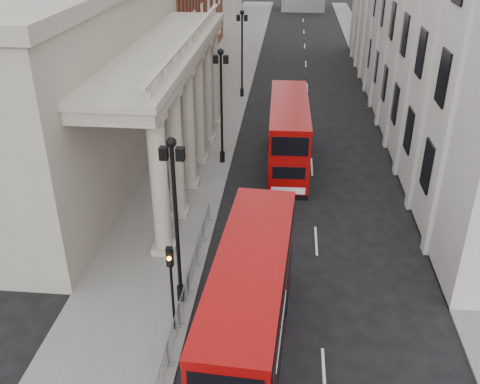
% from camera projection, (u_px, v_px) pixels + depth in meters
% --- Properties ---
extents(ground, '(260.00, 260.00, 0.00)m').
position_uv_depth(ground, '(177.00, 365.00, 22.01)').
color(ground, black).
rests_on(ground, ground).
extents(sidewalk_west, '(6.00, 140.00, 0.12)m').
position_uv_depth(sidewalk_west, '(210.00, 116.00, 48.68)').
color(sidewalk_west, slate).
rests_on(sidewalk_west, ground).
extents(sidewalk_east, '(3.00, 140.00, 0.12)m').
position_uv_depth(sidewalk_east, '(394.00, 122.00, 47.31)').
color(sidewalk_east, slate).
rests_on(sidewalk_east, ground).
extents(kerb, '(0.20, 140.00, 0.14)m').
position_uv_depth(kerb, '(242.00, 117.00, 48.43)').
color(kerb, slate).
rests_on(kerb, ground).
extents(portico_building, '(9.00, 28.00, 12.00)m').
position_uv_depth(portico_building, '(72.00, 89.00, 35.96)').
color(portico_building, gray).
rests_on(portico_building, ground).
extents(lamp_post_south, '(1.05, 0.44, 8.32)m').
position_uv_depth(lamp_post_south, '(176.00, 213.00, 23.30)').
color(lamp_post_south, black).
rests_on(lamp_post_south, sidewalk_west).
extents(lamp_post_mid, '(1.05, 0.44, 8.32)m').
position_uv_depth(lamp_post_mid, '(221.00, 99.00, 37.41)').
color(lamp_post_mid, black).
rests_on(lamp_post_mid, sidewalk_west).
extents(lamp_post_north, '(1.05, 0.44, 8.32)m').
position_uv_depth(lamp_post_north, '(242.00, 48.00, 51.51)').
color(lamp_post_north, black).
rests_on(lamp_post_north, sidewalk_west).
extents(traffic_light, '(0.28, 0.33, 4.30)m').
position_uv_depth(traffic_light, '(171.00, 274.00, 22.36)').
color(traffic_light, black).
rests_on(traffic_light, sidewalk_west).
extents(crowd_barriers, '(0.50, 18.75, 1.10)m').
position_uv_depth(crowd_barriers, '(179.00, 316.00, 23.69)').
color(crowd_barriers, gray).
rests_on(crowd_barriers, sidewalk_west).
extents(bus_near, '(3.38, 11.41, 4.87)m').
position_uv_depth(bus_near, '(250.00, 304.00, 21.49)').
color(bus_near, '#8F0606').
rests_on(bus_near, ground).
extents(bus_far, '(2.90, 11.10, 4.77)m').
position_uv_depth(bus_far, '(289.00, 133.00, 38.31)').
color(bus_far, '#8E0606').
rests_on(bus_far, ground).
extents(pedestrian_a, '(0.71, 0.66, 1.64)m').
position_uv_depth(pedestrian_a, '(172.00, 170.00, 36.49)').
color(pedestrian_a, black).
rests_on(pedestrian_a, sidewalk_west).
extents(pedestrian_b, '(0.80, 0.65, 1.55)m').
position_uv_depth(pedestrian_b, '(170.00, 179.00, 35.33)').
color(pedestrian_b, black).
rests_on(pedestrian_b, sidewalk_west).
extents(pedestrian_c, '(0.86, 0.63, 1.62)m').
position_uv_depth(pedestrian_c, '(182.00, 141.00, 41.15)').
color(pedestrian_c, black).
rests_on(pedestrian_c, sidewalk_west).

